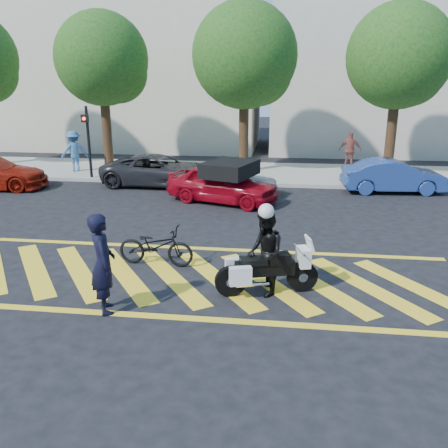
# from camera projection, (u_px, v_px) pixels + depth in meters

# --- Properties ---
(ground) EXTENTS (90.00, 90.00, 0.00)m
(ground) POSITION_uv_depth(u_px,v_px,m) (196.00, 278.00, 10.82)
(ground) COLOR black
(ground) RESTS_ON ground
(sidewalk) EXTENTS (60.00, 5.00, 0.15)m
(sidewalk) POSITION_uv_depth(u_px,v_px,m) (243.00, 173.00, 22.16)
(sidewalk) COLOR #9E998E
(sidewalk) RESTS_ON ground
(crosswalk) EXTENTS (12.33, 4.00, 0.01)m
(crosswalk) POSITION_uv_depth(u_px,v_px,m) (194.00, 277.00, 10.83)
(crosswalk) COLOR yellow
(crosswalk) RESTS_ON ground
(building_left) EXTENTS (16.00, 8.00, 10.00)m
(building_left) POSITION_uv_depth(u_px,v_px,m) (132.00, 66.00, 30.19)
(building_left) COLOR beige
(building_left) RESTS_ON ground
(building_right) EXTENTS (16.00, 8.00, 11.00)m
(building_right) POSITION_uv_depth(u_px,v_px,m) (410.00, 57.00, 27.96)
(building_right) COLOR beige
(building_right) RESTS_ON ground
(tree_left) EXTENTS (4.20, 4.20, 7.26)m
(tree_left) POSITION_uv_depth(u_px,v_px,m) (105.00, 62.00, 21.53)
(tree_left) COLOR black
(tree_left) RESTS_ON ground
(tree_center) EXTENTS (4.60, 4.60, 7.56)m
(tree_center) POSITION_uv_depth(u_px,v_px,m) (248.00, 59.00, 20.71)
(tree_center) COLOR black
(tree_center) RESTS_ON ground
(tree_right) EXTENTS (4.40, 4.40, 7.41)m
(tree_right) POSITION_uv_depth(u_px,v_px,m) (402.00, 60.00, 19.92)
(tree_right) COLOR black
(tree_right) RESTS_ON ground
(signal_pole) EXTENTS (0.28, 0.43, 3.20)m
(signal_pole) POSITION_uv_depth(u_px,v_px,m) (88.00, 137.00, 20.26)
(signal_pole) COLOR black
(signal_pole) RESTS_ON ground
(officer_bike) EXTENTS (0.75, 0.86, 1.98)m
(officer_bike) POSITION_uv_depth(u_px,v_px,m) (103.00, 264.00, 9.01)
(officer_bike) COLOR black
(officer_bike) RESTS_ON ground
(bicycle) EXTENTS (1.89, 0.76, 0.97)m
(bicycle) POSITION_uv_depth(u_px,v_px,m) (156.00, 246.00, 11.42)
(bicycle) COLOR black
(bicycle) RESTS_ON ground
(police_motorcycle) EXTENTS (2.16, 1.02, 0.97)m
(police_motorcycle) POSITION_uv_depth(u_px,v_px,m) (265.00, 270.00, 9.88)
(police_motorcycle) COLOR black
(police_motorcycle) RESTS_ON ground
(officer_moto) EXTENTS (0.91, 1.04, 1.81)m
(officer_moto) POSITION_uv_depth(u_px,v_px,m) (265.00, 253.00, 9.78)
(officer_moto) COLOR black
(officer_moto) RESTS_ON ground
(red_convertible) EXTENTS (4.35, 2.86, 1.38)m
(red_convertible) POSITION_uv_depth(u_px,v_px,m) (223.00, 184.00, 17.09)
(red_convertible) COLOR maroon
(red_convertible) RESTS_ON ground
(parked_mid_left) EXTENTS (4.71, 2.29, 1.29)m
(parked_mid_left) POSITION_uv_depth(u_px,v_px,m) (158.00, 170.00, 19.74)
(parked_mid_left) COLOR black
(parked_mid_left) RESTS_ON ground
(parked_mid_right) EXTENTS (3.63, 1.54, 1.22)m
(parked_mid_right) POSITION_uv_depth(u_px,v_px,m) (231.00, 180.00, 18.04)
(parked_mid_right) COLOR silver
(parked_mid_right) RESTS_ON ground
(parked_right) EXTENTS (4.03, 1.69, 1.30)m
(parked_right) POSITION_uv_depth(u_px,v_px,m) (393.00, 176.00, 18.58)
(parked_right) COLOR navy
(parked_right) RESTS_ON ground
(pedestrian_left) EXTENTS (1.39, 1.22, 1.87)m
(pedestrian_left) POSITION_uv_depth(u_px,v_px,m) (74.00, 151.00, 21.91)
(pedestrian_left) COLOR teal
(pedestrian_left) RESTS_ON sidewalk
(pedestrian_right) EXTENTS (1.08, 0.58, 1.76)m
(pedestrian_right) POSITION_uv_depth(u_px,v_px,m) (350.00, 150.00, 22.59)
(pedestrian_right) COLOR #984F45
(pedestrian_right) RESTS_ON sidewalk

